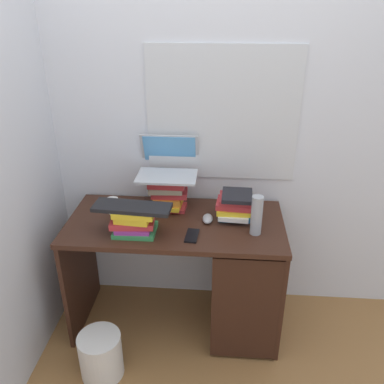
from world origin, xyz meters
TOP-DOWN VIEW (x-y plane):
  - ground_plane at (0.00, 0.00)m, footprint 6.00×6.00m
  - wall_back at (0.00, 0.35)m, footprint 6.00×0.06m
  - wall_left at (-0.81, 0.00)m, footprint 0.05×6.00m
  - desk at (0.32, -0.02)m, footprint 1.26×0.60m
  - book_stack_tall at (-0.06, 0.15)m, footprint 0.24×0.19m
  - book_stack_keyboard_riser at (-0.21, -0.14)m, footprint 0.25×0.18m
  - book_stack_side at (0.35, 0.07)m, footprint 0.25×0.20m
  - laptop at (-0.06, 0.21)m, footprint 0.35×0.31m
  - keyboard at (-0.21, -0.15)m, footprint 0.43×0.17m
  - computer_mouse at (0.19, 0.01)m, footprint 0.06×0.10m
  - mug at (-0.39, 0.08)m, footprint 0.11×0.07m
  - water_bottle at (0.46, -0.10)m, footprint 0.06×0.06m
  - cell_phone at (0.11, -0.16)m, footprint 0.08×0.14m
  - wastebasket at (-0.38, -0.44)m, footprint 0.24×0.24m

SIDE VIEW (x-z plane):
  - ground_plane at x=0.00m, z-range 0.00..0.00m
  - wastebasket at x=-0.38m, z-range 0.00..0.27m
  - desk at x=0.32m, z-range 0.03..0.80m
  - cell_phone at x=0.11m, z-range 0.77..0.78m
  - computer_mouse at x=0.19m, z-range 0.77..0.80m
  - mug at x=-0.39m, z-range 0.77..0.86m
  - book_stack_keyboard_riser at x=-0.21m, z-range 0.76..0.91m
  - book_stack_side at x=0.35m, z-range 0.77..0.93m
  - book_stack_tall at x=-0.06m, z-range 0.77..0.98m
  - water_bottle at x=0.46m, z-range 0.77..1.00m
  - keyboard at x=-0.21m, z-range 0.92..0.94m
  - laptop at x=-0.06m, z-range 0.92..1.15m
  - wall_left at x=-0.81m, z-range 0.00..2.60m
  - wall_back at x=0.00m, z-range 0.00..2.60m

